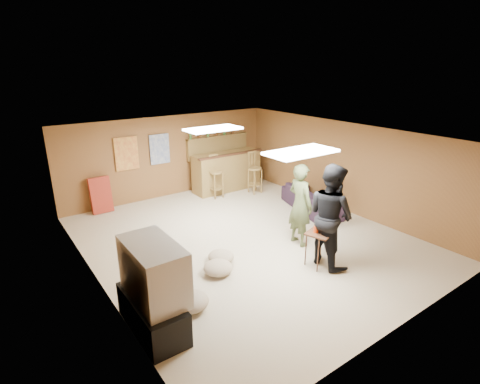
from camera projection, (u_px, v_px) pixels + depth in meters
ground at (245, 239)px, 7.92m from camera, size 7.00×7.00×0.00m
ceiling at (246, 136)px, 7.20m from camera, size 6.00×7.00×0.02m
wall_back at (170, 156)px, 10.24m from camera, size 6.00×0.02×2.20m
wall_front at (405, 261)px, 4.88m from camera, size 6.00×0.02×2.20m
wall_left at (93, 226)px, 5.91m from camera, size 0.02×7.00×2.20m
wall_right at (343, 167)px, 9.21m from camera, size 0.02×7.00×2.20m
tv_stand at (153, 313)px, 5.19m from camera, size 0.55×1.30×0.50m
dvd_box at (168, 313)px, 5.35m from camera, size 0.35×0.50×0.08m
tv_body at (154, 271)px, 5.02m from camera, size 0.60×1.10×0.80m
tv_screen at (175, 264)px, 5.19m from camera, size 0.02×0.95×0.65m
bar_counter at (227, 171)px, 10.83m from camera, size 2.00×0.60×1.10m
bar_lip at (231, 154)px, 10.46m from camera, size 2.10×0.12×0.05m
bar_shelf at (218, 136)px, 10.86m from camera, size 2.00×0.18×0.05m
bar_backing at (218, 146)px, 10.98m from camera, size 2.00×0.14×0.60m
poster_left at (127, 154)px, 9.47m from camera, size 0.60×0.03×0.85m
poster_right at (160, 149)px, 9.97m from camera, size 0.55×0.03×0.80m
folding_chair_stack at (101, 195)px, 9.20m from camera, size 0.50×0.26×0.91m
ceiling_panel_front at (301, 152)px, 6.06m from camera, size 1.20×0.60×0.04m
ceiling_panel_back at (213, 129)px, 8.13m from camera, size 1.20×0.60×0.04m
person_olive at (300, 205)px, 7.48m from camera, size 0.43×0.64×1.69m
person_black at (330, 215)px, 6.69m from camera, size 0.80×0.98×1.91m
sofa at (311, 199)px, 9.40m from camera, size 1.23×2.03×0.56m
tray_table at (320, 249)px, 6.80m from camera, size 0.62×0.56×0.68m
cup_red_near at (316, 229)px, 6.64m from camera, size 0.11×0.11×0.12m
cup_red_far at (329, 229)px, 6.65m from camera, size 0.09×0.09×0.11m
cup_blue at (322, 224)px, 6.85m from camera, size 0.09×0.09×0.12m
bar_stool_left at (216, 175)px, 10.17m from camera, size 0.48×0.48×1.27m
bar_stool_right at (255, 171)px, 10.51m from camera, size 0.44×0.44×1.28m
cushion_near_tv at (218, 268)px, 6.60m from camera, size 0.54×0.54×0.23m
cushion_mid at (221, 257)px, 6.98m from camera, size 0.65×0.65×0.22m
cushion_far at (191, 301)px, 5.66m from camera, size 0.58×0.58×0.25m
bottle_row at (212, 132)px, 10.68m from camera, size 1.48×0.08×0.26m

